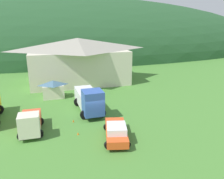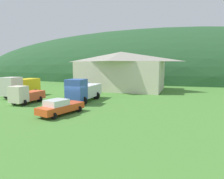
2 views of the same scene
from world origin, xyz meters
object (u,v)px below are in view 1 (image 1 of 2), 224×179
play_shed_cream (53,89)px  light_truck_cream (30,122)px  service_pickup_orange (116,131)px  traffic_cone_near_pickup (73,122)px  depot_building (78,60)px  box_truck_blue (89,99)px  traffic_cone_mid_row (78,135)px

play_shed_cream → light_truck_cream: (-2.61, -10.75, -0.14)m
play_shed_cream → service_pickup_orange: (5.23, -14.23, -0.52)m
light_truck_cream → traffic_cone_near_pickup: (4.37, 1.50, -1.20)m
service_pickup_orange → depot_building: bearing=-166.3°
depot_building → box_truck_blue: 15.48m
service_pickup_orange → traffic_cone_mid_row: service_pickup_orange is taller
light_truck_cream → box_truck_blue: (6.63, 3.94, 0.43)m
light_truck_cream → box_truck_blue: size_ratio=0.65×
box_truck_blue → play_shed_cream: bearing=-151.6°
play_shed_cream → service_pickup_orange: bearing=-69.8°
service_pickup_orange → traffic_cone_mid_row: bearing=-105.9°
play_shed_cream → box_truck_blue: bearing=-59.4°
service_pickup_orange → traffic_cone_mid_row: size_ratio=10.01×
light_truck_cream → service_pickup_orange: light_truck_cream is taller
light_truck_cream → traffic_cone_mid_row: 4.90m
depot_building → box_truck_blue: size_ratio=2.40×
traffic_cone_mid_row → traffic_cone_near_pickup: bearing=91.7°
play_shed_cream → service_pickup_orange: 15.17m
light_truck_cream → traffic_cone_mid_row: (4.47, -1.63, -1.20)m
play_shed_cream → traffic_cone_mid_row: bearing=-81.5°
depot_building → traffic_cone_mid_row: depot_building is taller
depot_building → service_pickup_orange: bearing=-89.2°
depot_building → service_pickup_orange: depot_building is taller
depot_building → traffic_cone_near_pickup: depot_building is taller
depot_building → traffic_cone_near_pickup: size_ratio=32.77×
depot_building → light_truck_cream: bearing=-111.4°
light_truck_cream → play_shed_cream: bearing=166.7°
box_truck_blue → depot_building: bearing=174.5°
service_pickup_orange → traffic_cone_mid_row: 3.94m
play_shed_cream → light_truck_cream: bearing=-103.7°
play_shed_cream → traffic_cone_mid_row: (1.86, -12.37, -1.35)m
light_truck_cream → traffic_cone_mid_row: light_truck_cream is taller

